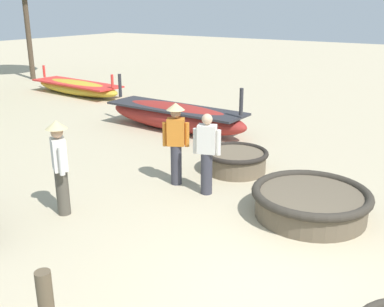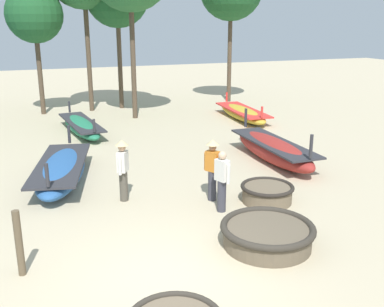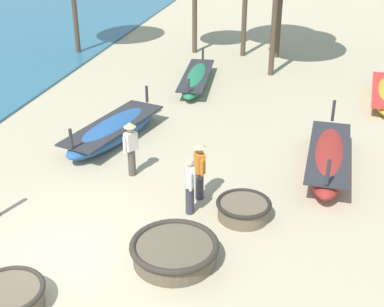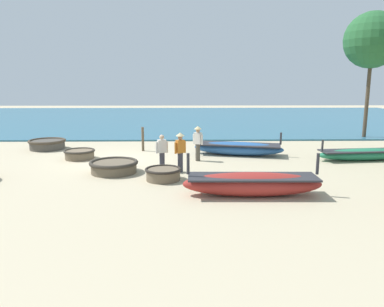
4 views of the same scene
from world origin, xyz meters
name	(u,v)px [view 1 (image 1 of 4)]	position (x,y,z in m)	size (l,w,h in m)	color
ground_plane	(282,301)	(0.00, 0.00, 0.00)	(80.00, 80.00, 0.00)	#BCAD8C
coracle_tilted	(236,160)	(3.66, 2.66, 0.26)	(1.41, 1.41, 0.48)	brown
coracle_front_right	(311,202)	(2.44, 0.54, 0.28)	(2.02, 2.02, 0.50)	brown
long_boat_green_hull	(175,116)	(5.68, 5.74, 0.41)	(1.26, 4.66, 1.44)	maroon
long_boat_blue_hull	(77,87)	(7.84, 12.23, 0.29)	(1.51, 4.70, 1.00)	gold
fisherman_by_coracle	(176,138)	(2.36, 3.30, 0.96)	(0.36, 0.47, 1.67)	#383842
fisherman_standing_left	(60,162)	(0.15, 4.11, 0.96)	(0.37, 0.46, 1.67)	#4C473D
fisherman_with_hat	(207,152)	(2.29, 2.54, 0.84)	(0.32, 0.51, 1.57)	#383842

